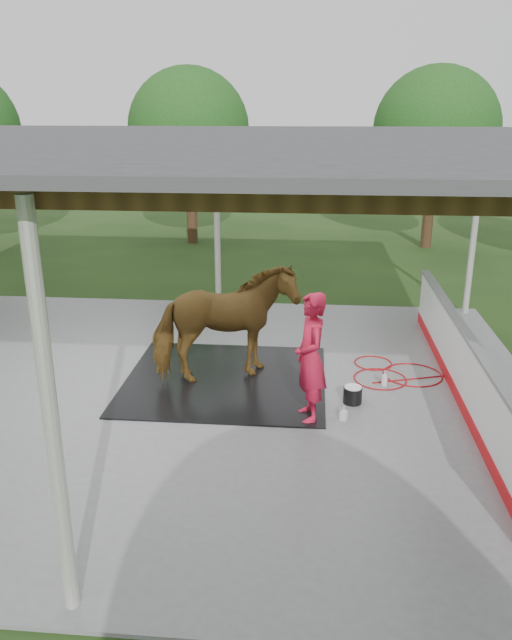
# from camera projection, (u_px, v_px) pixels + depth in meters

# --- Properties ---
(ground) EXTENTS (100.00, 100.00, 0.00)m
(ground) POSITION_uv_depth(u_px,v_px,m) (177.00, 394.00, 10.35)
(ground) COLOR #1E3814
(concrete_slab) EXTENTS (12.00, 10.00, 0.05)m
(concrete_slab) POSITION_uv_depth(u_px,v_px,m) (177.00, 392.00, 10.34)
(concrete_slab) COLOR slate
(concrete_slab) RESTS_ON ground
(pavilion_structure) EXTENTS (12.60, 10.60, 4.05)m
(pavilion_structure) POSITION_uv_depth(u_px,v_px,m) (166.00, 147.00, 9.06)
(pavilion_structure) COLOR beige
(pavilion_structure) RESTS_ON ground
(dasher_board) EXTENTS (0.16, 8.00, 1.15)m
(dasher_board) POSITION_uv_depth(u_px,v_px,m) (464.00, 371.00, 9.76)
(dasher_board) COLOR red
(dasher_board) RESTS_ON concrete_slab
(tree_belt) EXTENTS (28.00, 28.00, 5.80)m
(tree_belt) POSITION_uv_depth(u_px,v_px,m) (198.00, 155.00, 9.94)
(tree_belt) COLOR #382314
(tree_belt) RESTS_ON ground
(rubber_mat) EXTENTS (3.40, 3.19, 0.03)m
(rubber_mat) POSITION_uv_depth(u_px,v_px,m) (225.00, 379.00, 10.74)
(rubber_mat) COLOR black
(rubber_mat) RESTS_ON concrete_slab
(horse) EXTENTS (2.60, 1.94, 2.00)m
(horse) POSITION_uv_depth(u_px,v_px,m) (224.00, 324.00, 10.41)
(horse) COLOR brown
(horse) RESTS_ON rubber_mat
(handler) EXTENTS (0.64, 0.82, 1.97)m
(handler) POSITION_uv_depth(u_px,v_px,m) (310.00, 358.00, 9.12)
(handler) COLOR #B61331
(handler) RESTS_ON concrete_slab
(wash_bucket) EXTENTS (0.30, 0.30, 0.28)m
(wash_bucket) POSITION_uv_depth(u_px,v_px,m) (353.00, 394.00, 9.88)
(wash_bucket) COLOR black
(wash_bucket) RESTS_ON concrete_slab
(soap_bottle_a) EXTENTS (0.12, 0.12, 0.28)m
(soap_bottle_a) POSITION_uv_depth(u_px,v_px,m) (385.00, 379.00, 10.46)
(soap_bottle_a) COLOR silver
(soap_bottle_a) RESTS_ON concrete_slab
(soap_bottle_b) EXTENTS (0.13, 0.13, 0.22)m
(soap_bottle_b) POSITION_uv_depth(u_px,v_px,m) (344.00, 413.00, 9.35)
(soap_bottle_b) COLOR #338CD8
(soap_bottle_b) RESTS_ON concrete_slab
(hose_coil) EXTENTS (1.81, 1.50, 0.02)m
(hose_coil) POSITION_uv_depth(u_px,v_px,m) (393.00, 374.00, 10.97)
(hose_coil) COLOR #9E0B0F
(hose_coil) RESTS_ON concrete_slab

